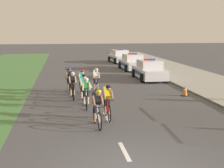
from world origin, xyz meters
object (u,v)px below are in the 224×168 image
(police_car_third, at_px, (120,57))
(cyclist_fifth, at_px, (72,85))
(cyclist_eighth, at_px, (96,80))
(cyclist_second, at_px, (107,101))
(cyclist_third, at_px, (86,92))
(cyclist_sixth, at_px, (69,79))
(cyclist_seventh, at_px, (82,82))
(cyclist_lead, at_px, (97,107))
(traffic_cone_near, at_px, (185,91))
(police_car_second, at_px, (132,63))
(cyclist_fourth, at_px, (83,87))
(police_car_nearest, at_px, (149,70))

(police_car_third, bearing_deg, cyclist_fifth, -107.69)
(cyclist_eighth, relative_size, police_car_third, 0.38)
(cyclist_second, relative_size, cyclist_third, 1.00)
(cyclist_fifth, relative_size, cyclist_sixth, 1.00)
(cyclist_second, xyz_separation_m, cyclist_third, (-0.75, 2.06, 0.00))
(cyclist_third, relative_size, cyclist_seventh, 1.00)
(cyclist_lead, distance_m, cyclist_second, 1.17)
(cyclist_seventh, bearing_deg, police_car_third, 73.22)
(cyclist_fifth, height_order, traffic_cone_near, cyclist_fifth)
(traffic_cone_near, bearing_deg, cyclist_lead, -137.87)
(police_car_second, bearing_deg, cyclist_lead, -106.75)
(cyclist_fourth, height_order, police_car_second, police_car_second)
(police_car_second, bearing_deg, cyclist_third, -110.77)
(cyclist_fourth, bearing_deg, police_car_second, 67.18)
(cyclist_eighth, distance_m, police_car_second, 11.64)
(cyclist_fourth, distance_m, cyclist_fifth, 1.04)
(cyclist_second, bearing_deg, cyclist_eighth, 88.74)
(cyclist_fourth, relative_size, cyclist_seventh, 1.00)
(cyclist_lead, xyz_separation_m, cyclist_fifth, (-0.78, 5.31, 0.00))
(cyclist_second, xyz_separation_m, police_car_second, (4.72, 16.49, -0.11))
(cyclist_seventh, bearing_deg, cyclist_second, -81.46)
(cyclist_sixth, bearing_deg, cyclist_seventh, -59.91)
(cyclist_fourth, height_order, cyclist_fifth, same)
(cyclist_fifth, height_order, cyclist_seventh, same)
(cyclist_third, bearing_deg, cyclist_second, -69.94)
(cyclist_second, height_order, police_car_second, police_car_second)
(cyclist_seventh, distance_m, police_car_nearest, 7.68)
(police_car_third, xyz_separation_m, traffic_cone_near, (0.37, -19.20, -0.37))
(cyclist_fourth, distance_m, police_car_third, 20.63)
(police_car_second, bearing_deg, cyclist_sixth, -121.11)
(cyclist_lead, height_order, traffic_cone_near, cyclist_lead)
(cyclist_second, relative_size, cyclist_fifth, 1.00)
(cyclist_third, bearing_deg, cyclist_seventh, 90.21)
(cyclist_lead, bearing_deg, cyclist_sixth, 97.00)
(cyclist_lead, height_order, cyclist_eighth, same)
(cyclist_third, height_order, cyclist_eighth, same)
(police_car_second, bearing_deg, cyclist_second, -105.98)
(cyclist_lead, xyz_separation_m, police_car_third, (5.28, 24.31, -0.11))
(police_car_nearest, relative_size, police_car_third, 0.97)
(cyclist_second, xyz_separation_m, cyclist_seventh, (-0.76, 5.08, 0.00))
(cyclist_third, relative_size, cyclist_fourth, 1.00)
(cyclist_sixth, height_order, police_car_third, police_car_third)
(cyclist_seventh, relative_size, police_car_third, 0.38)
(cyclist_eighth, distance_m, police_car_nearest, 6.55)
(cyclist_sixth, height_order, police_car_nearest, police_car_nearest)
(cyclist_eighth, height_order, police_car_nearest, police_car_nearest)
(police_car_nearest, bearing_deg, police_car_second, 89.99)
(cyclist_fifth, bearing_deg, police_car_third, 72.31)
(cyclist_fifth, height_order, cyclist_eighth, same)
(cyclist_fifth, xyz_separation_m, cyclist_sixth, (-0.11, 1.99, 0.00))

